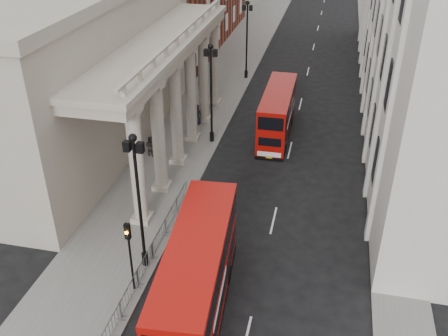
{
  "coord_description": "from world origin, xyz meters",
  "views": [
    {
      "loc": [
        8.6,
        -16.52,
        19.25
      ],
      "look_at": [
        2.49,
        10.87,
        3.01
      ],
      "focal_mm": 40.0,
      "sensor_mm": 36.0,
      "label": 1
    }
  ],
  "objects_px": {
    "lamp_post_south": "(138,194)",
    "pedestrian_c": "(197,114)",
    "traffic_light": "(129,245)",
    "bus_near": "(197,278)",
    "lamp_post_north": "(247,35)",
    "bus_far": "(277,113)",
    "pedestrian_a": "(177,141)",
    "pedestrian_b": "(150,146)",
    "lamp_post_mid": "(211,87)"
  },
  "relations": [
    {
      "from": "traffic_light",
      "to": "bus_far",
      "type": "relative_size",
      "value": 0.45
    },
    {
      "from": "lamp_post_south",
      "to": "bus_near",
      "type": "relative_size",
      "value": 0.76
    },
    {
      "from": "bus_near",
      "to": "pedestrian_c",
      "type": "relative_size",
      "value": 5.82
    },
    {
      "from": "bus_near",
      "to": "pedestrian_c",
      "type": "xyz_separation_m",
      "value": [
        -6.02,
        21.85,
        -1.37
      ]
    },
    {
      "from": "lamp_post_south",
      "to": "pedestrian_b",
      "type": "relative_size",
      "value": 5.04
    },
    {
      "from": "bus_far",
      "to": "pedestrian_a",
      "type": "distance_m",
      "value": 8.94
    },
    {
      "from": "bus_near",
      "to": "pedestrian_b",
      "type": "xyz_separation_m",
      "value": [
        -8.09,
        15.33,
        -1.48
      ]
    },
    {
      "from": "lamp_post_north",
      "to": "traffic_light",
      "type": "relative_size",
      "value": 1.93
    },
    {
      "from": "pedestrian_a",
      "to": "bus_near",
      "type": "bearing_deg",
      "value": -70.77
    },
    {
      "from": "lamp_post_south",
      "to": "bus_near",
      "type": "bearing_deg",
      "value": -36.29
    },
    {
      "from": "pedestrian_c",
      "to": "lamp_post_north",
      "type": "bearing_deg",
      "value": 82.45
    },
    {
      "from": "bus_near",
      "to": "lamp_post_north",
      "type": "bearing_deg",
      "value": 91.76
    },
    {
      "from": "traffic_light",
      "to": "pedestrian_c",
      "type": "xyz_separation_m",
      "value": [
        -2.2,
        20.99,
        -2.05
      ]
    },
    {
      "from": "lamp_post_north",
      "to": "pedestrian_b",
      "type": "xyz_separation_m",
      "value": [
        -4.17,
        -19.55,
        -3.97
      ]
    },
    {
      "from": "lamp_post_north",
      "to": "pedestrian_b",
      "type": "distance_m",
      "value": 20.38
    },
    {
      "from": "lamp_post_south",
      "to": "bus_near",
      "type": "height_order",
      "value": "lamp_post_south"
    },
    {
      "from": "lamp_post_south",
      "to": "bus_far",
      "type": "bearing_deg",
      "value": 74.49
    },
    {
      "from": "pedestrian_a",
      "to": "traffic_light",
      "type": "bearing_deg",
      "value": -82.51
    },
    {
      "from": "lamp_post_mid",
      "to": "bus_near",
      "type": "bearing_deg",
      "value": -78.27
    },
    {
      "from": "lamp_post_north",
      "to": "pedestrian_c",
      "type": "distance_m",
      "value": 13.75
    },
    {
      "from": "pedestrian_a",
      "to": "pedestrian_b",
      "type": "height_order",
      "value": "pedestrian_b"
    },
    {
      "from": "bus_far",
      "to": "pedestrian_c",
      "type": "xyz_separation_m",
      "value": [
        -7.24,
        0.45,
        -1.07
      ]
    },
    {
      "from": "traffic_light",
      "to": "bus_near",
      "type": "height_order",
      "value": "bus_near"
    },
    {
      "from": "traffic_light",
      "to": "pedestrian_c",
      "type": "height_order",
      "value": "traffic_light"
    },
    {
      "from": "bus_far",
      "to": "pedestrian_b",
      "type": "distance_m",
      "value": 11.18
    },
    {
      "from": "lamp_post_south",
      "to": "traffic_light",
      "type": "distance_m",
      "value": 2.71
    },
    {
      "from": "traffic_light",
      "to": "pedestrian_b",
      "type": "xyz_separation_m",
      "value": [
        -4.27,
        14.47,
        -2.16
      ]
    },
    {
      "from": "lamp_post_north",
      "to": "bus_near",
      "type": "relative_size",
      "value": 0.76
    },
    {
      "from": "lamp_post_north",
      "to": "pedestrian_c",
      "type": "height_order",
      "value": "lamp_post_north"
    },
    {
      "from": "lamp_post_south",
      "to": "lamp_post_mid",
      "type": "xyz_separation_m",
      "value": [
        0.0,
        16.0,
        0.0
      ]
    },
    {
      "from": "bus_far",
      "to": "bus_near",
      "type": "bearing_deg",
      "value": -93.61
    },
    {
      "from": "lamp_post_north",
      "to": "bus_near",
      "type": "bearing_deg",
      "value": -83.59
    },
    {
      "from": "pedestrian_a",
      "to": "pedestrian_c",
      "type": "height_order",
      "value": "pedestrian_c"
    },
    {
      "from": "lamp_post_south",
      "to": "pedestrian_a",
      "type": "xyz_separation_m",
      "value": [
        -2.4,
        13.86,
        -3.99
      ]
    },
    {
      "from": "pedestrian_c",
      "to": "bus_far",
      "type": "bearing_deg",
      "value": -1.91
    },
    {
      "from": "traffic_light",
      "to": "pedestrian_b",
      "type": "bearing_deg",
      "value": 106.44
    },
    {
      "from": "pedestrian_b",
      "to": "pedestrian_c",
      "type": "height_order",
      "value": "pedestrian_c"
    },
    {
      "from": "lamp_post_mid",
      "to": "lamp_post_north",
      "type": "height_order",
      "value": "same"
    },
    {
      "from": "lamp_post_mid",
      "to": "bus_far",
      "type": "distance_m",
      "value": 6.37
    },
    {
      "from": "lamp_post_south",
      "to": "pedestrian_c",
      "type": "bearing_deg",
      "value": 96.33
    },
    {
      "from": "bus_near",
      "to": "lamp_post_mid",
      "type": "bearing_deg",
      "value": 97.08
    },
    {
      "from": "traffic_light",
      "to": "lamp_post_south",
      "type": "bearing_deg",
      "value": 92.84
    },
    {
      "from": "lamp_post_south",
      "to": "pedestrian_b",
      "type": "distance_m",
      "value": 13.72
    },
    {
      "from": "pedestrian_a",
      "to": "bus_far",
      "type": "bearing_deg",
      "value": 30.32
    },
    {
      "from": "lamp_post_south",
      "to": "lamp_post_north",
      "type": "xyz_separation_m",
      "value": [
        0.0,
        32.0,
        0.0
      ]
    },
    {
      "from": "lamp_post_south",
      "to": "pedestrian_b",
      "type": "height_order",
      "value": "lamp_post_south"
    },
    {
      "from": "pedestrian_b",
      "to": "lamp_post_north",
      "type": "bearing_deg",
      "value": -90.03
    },
    {
      "from": "lamp_post_mid",
      "to": "lamp_post_north",
      "type": "xyz_separation_m",
      "value": [
        0.0,
        16.0,
        0.0
      ]
    },
    {
      "from": "lamp_post_north",
      "to": "bus_far",
      "type": "xyz_separation_m",
      "value": [
        5.14,
        -13.48,
        -2.78
      ]
    },
    {
      "from": "lamp_post_north",
      "to": "pedestrian_c",
      "type": "relative_size",
      "value": 4.43
    }
  ]
}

